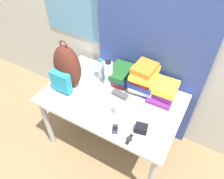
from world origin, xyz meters
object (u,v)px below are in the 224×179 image
Objects in this scene: cell_phone at (115,129)px; camera_pouch at (141,128)px; book_stack_right at (164,91)px; backpack at (67,68)px; sports_bottle at (108,74)px; sunscreen_bottle at (118,108)px; book_stack_left at (120,74)px; sunglasses_case at (120,95)px; wristwatch at (129,139)px; book_stack_center at (144,78)px; water_bottle at (101,69)px.

camera_pouch reaches higher than cell_phone.
camera_pouch is at bearing -91.99° from book_stack_right.
backpack is 0.82m from camera_pouch.
sports_bottle is 2.46× the size of camera_pouch.
sunscreen_bottle reaches higher than book_stack_right.
sunscreen_bottle is (0.25, -0.28, -0.05)m from sports_bottle.
sunglasses_case is at bearing -61.16° from book_stack_left.
cell_phone is 0.61× the size of sunglasses_case.
book_stack_right is 2.85× the size of wristwatch.
sunscreen_bottle is (0.56, -0.08, -0.12)m from backpack.
camera_pouch is (0.18, -0.43, -0.10)m from book_stack_center.
book_stack_center is at bearing 112.14° from camera_pouch.
book_stack_center reaches higher than cell_phone.
sunscreen_bottle is 1.86× the size of cell_phone.
backpack reaches higher than cell_phone.
water_bottle reaches higher than book_stack_right.
sports_bottle is 2.70× the size of wristwatch.
camera_pouch is at bearing -32.16° from water_bottle.
backpack is at bearing -129.94° from water_bottle.
camera_pouch is at bearing 69.62° from wristwatch.
sports_bottle is at bearing 153.18° from sunglasses_case.
backpack is 2.74× the size of sunscreen_bottle.
backpack is 0.58m from sunscreen_bottle.
book_stack_center is at bearing 89.96° from cell_phone.
sunscreen_bottle is 0.26m from wristwatch.
book_stack_right is at bearing 0.21° from book_stack_left.
sunscreen_bottle is (0.36, -0.32, -0.02)m from water_bottle.
backpack reaches higher than book_stack_right.
sunscreen_bottle is 0.17m from cell_phone.
book_stack_right is at bearing -0.17° from book_stack_center.
camera_pouch is at bearing -13.18° from sunscreen_bottle.
camera_pouch is (0.79, -0.13, -0.18)m from backpack.
book_stack_left is 2.75× the size of wristwatch.
wristwatch is (0.37, -0.55, -0.07)m from book_stack_left.
sports_bottle is at bearing 32.80° from backpack.
sports_bottle reaches higher than wristwatch.
book_stack_right is 1.85× the size of sunglasses_case.
sports_bottle is (-0.31, -0.10, 0.00)m from book_stack_center.
water_bottle is 0.83× the size of sports_bottle.
sunglasses_case is at bearing 142.07° from camera_pouch.
sunscreen_bottle is at bearing -97.93° from book_stack_center.
book_stack_center is 0.32m from sports_bottle.
book_stack_right is (0.19, -0.00, -0.06)m from book_stack_center.
water_bottle reaches higher than sunscreen_bottle.
book_stack_right reaches higher than sunglasses_case.
book_stack_left is at bearing 19.54° from water_bottle.
camera_pouch is 1.10× the size of wristwatch.
backpack is 0.68m from cell_phone.
sports_bottle is 2.88× the size of cell_phone.
camera_pouch is (0.48, -0.33, -0.10)m from sports_bottle.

